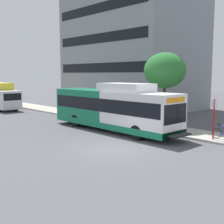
% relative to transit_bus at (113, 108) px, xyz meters
% --- Properties ---
extents(ground_plane, '(120.00, 120.00, 0.00)m').
position_rel_transit_bus_xyz_m(ground_plane, '(-3.88, 3.81, -1.70)').
color(ground_plane, '#4C4C51').
extents(sidewalk_curb, '(3.00, 56.00, 0.14)m').
position_rel_transit_bus_xyz_m(sidewalk_curb, '(3.12, 1.81, -1.63)').
color(sidewalk_curb, '#A8A399').
rests_on(sidewalk_curb, ground).
extents(transit_bus, '(2.58, 12.25, 3.65)m').
position_rel_transit_bus_xyz_m(transit_bus, '(0.00, 0.00, 0.00)').
color(transit_bus, white).
rests_on(transit_bus, ground).
extents(bus_stop_sign_pole, '(0.10, 0.36, 2.60)m').
position_rel_transit_bus_xyz_m(bus_stop_sign_pole, '(2.19, -7.11, -0.05)').
color(bus_stop_sign_pole, red).
rests_on(bus_stop_sign_pole, sidewalk_curb).
extents(street_tree_near_stop, '(3.32, 3.32, 5.87)m').
position_rel_transit_bus_xyz_m(street_tree_near_stop, '(3.85, -1.92, 2.87)').
color(street_tree_near_stop, '#4C3823').
rests_on(street_tree_near_stop, sidewalk_curb).
extents(box_truck_background, '(2.32, 7.01, 3.25)m').
position_rel_transit_bus_xyz_m(box_truck_background, '(-0.96, 19.27, 0.04)').
color(box_truck_background, silver).
rests_on(box_truck_background, ground).
extents(apartment_tower_backdrop, '(11.37, 16.22, 26.91)m').
position_rel_transit_bus_xyz_m(apartment_tower_backdrop, '(12.87, 10.18, 11.75)').
color(apartment_tower_backdrop, gray).
rests_on(apartment_tower_backdrop, ground).
extents(lattice_comm_tower, '(1.10, 1.10, 32.46)m').
position_rel_transit_bus_xyz_m(lattice_comm_tower, '(14.91, 22.35, 9.19)').
color(lattice_comm_tower, '#B7B7BC').
rests_on(lattice_comm_tower, ground).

